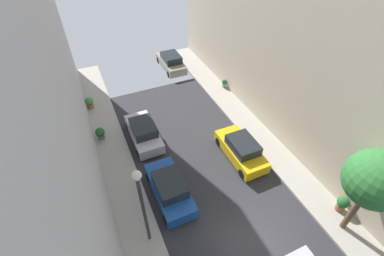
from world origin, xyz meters
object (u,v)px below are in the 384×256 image
at_px(parked_car_left_2, 170,189).
at_px(potted_plant_3, 224,83).
at_px(parked_car_right_2, 171,62).
at_px(street_tree_1, 376,180).
at_px(potted_plant_1, 342,203).
at_px(parked_car_left_3, 144,132).
at_px(potted_plant_0, 89,102).
at_px(parked_car_right_1, 241,150).
at_px(potted_plant_2, 100,133).
at_px(lamp_post, 141,199).

xyz_separation_m(parked_car_left_2, potted_plant_3, (8.47, 8.77, -0.16)).
bearing_deg(parked_car_right_2, parked_car_left_2, -111.04).
height_order(parked_car_right_2, street_tree_1, street_tree_1).
bearing_deg(parked_car_right_2, potted_plant_1, -81.23).
distance_m(parked_car_left_3, potted_plant_0, 6.08).
xyz_separation_m(parked_car_right_1, potted_plant_0, (-8.38, 9.56, -0.07)).
xyz_separation_m(parked_car_left_3, parked_car_right_1, (5.40, -4.25, 0.00)).
bearing_deg(parked_car_left_2, potted_plant_2, 113.51).
bearing_deg(potted_plant_2, parked_car_left_3, -23.89).
xyz_separation_m(potted_plant_1, potted_plant_2, (-11.13, 11.27, -0.08)).
bearing_deg(potted_plant_2, potted_plant_1, -45.35).
relative_size(parked_car_left_2, potted_plant_0, 4.45).
bearing_deg(potted_plant_0, potted_plant_1, -53.63).
height_order(potted_plant_0, lamp_post, lamp_post).
xyz_separation_m(potted_plant_2, potted_plant_3, (11.30, 2.28, -0.09)).
xyz_separation_m(potted_plant_3, lamp_post, (-10.37, -10.81, 3.10)).
distance_m(potted_plant_1, potted_plant_2, 15.84).
height_order(parked_car_right_2, potted_plant_3, parked_car_right_2).
relative_size(potted_plant_2, potted_plant_3, 1.23).
relative_size(potted_plant_1, potted_plant_2, 1.13).
bearing_deg(lamp_post, parked_car_right_2, 65.58).
xyz_separation_m(parked_car_left_3, potted_plant_3, (8.47, 3.53, -0.16)).
height_order(parked_car_left_2, potted_plant_0, parked_car_left_2).
bearing_deg(potted_plant_1, potted_plant_2, 134.65).
relative_size(parked_car_right_1, potted_plant_3, 5.67).
distance_m(potted_plant_0, potted_plant_3, 11.58).
xyz_separation_m(parked_car_left_3, parked_car_right_2, (5.40, 8.80, 0.00)).
relative_size(potted_plant_2, lamp_post, 0.17).
xyz_separation_m(parked_car_left_3, potted_plant_0, (-2.98, 5.30, -0.07)).
bearing_deg(parked_car_left_2, parked_car_right_2, 68.96).
relative_size(parked_car_right_1, parked_car_right_2, 1.00).
distance_m(street_tree_1, potted_plant_0, 19.67).
xyz_separation_m(parked_car_left_3, street_tree_1, (7.69, -10.85, 3.40)).
height_order(parked_car_left_3, parked_car_right_1, same).
xyz_separation_m(parked_car_left_2, parked_car_right_2, (5.40, 14.04, 0.00)).
bearing_deg(parked_car_right_1, street_tree_1, -70.85).
height_order(potted_plant_0, potted_plant_2, potted_plant_0).
xyz_separation_m(street_tree_1, potted_plant_2, (-10.52, 12.11, -3.48)).
relative_size(street_tree_1, potted_plant_1, 5.20).
bearing_deg(lamp_post, parked_car_left_3, 75.37).
bearing_deg(parked_car_right_1, potted_plant_3, 68.47).
bearing_deg(lamp_post, potted_plant_0, 94.89).
height_order(potted_plant_1, potted_plant_3, potted_plant_1).
bearing_deg(parked_car_left_2, parked_car_left_3, 90.00).
bearing_deg(street_tree_1, parked_car_left_2, 143.88).
height_order(street_tree_1, potted_plant_3, street_tree_1).
height_order(parked_car_left_2, potted_plant_1, parked_car_left_2).
height_order(street_tree_1, lamp_post, street_tree_1).
xyz_separation_m(parked_car_left_2, potted_plant_1, (8.30, -4.78, 0.01)).
relative_size(parked_car_right_1, potted_plant_1, 4.06).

